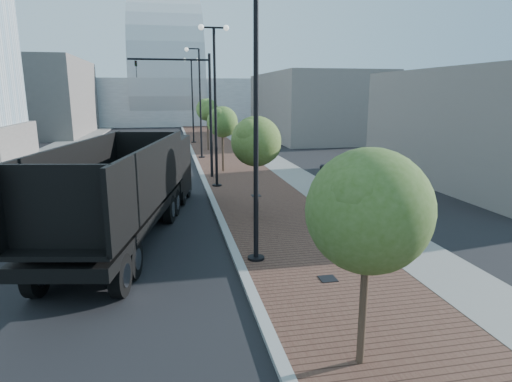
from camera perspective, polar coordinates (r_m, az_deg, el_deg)
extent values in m
cube|color=#4C2D23|center=(44.09, -3.97, 5.58)|extent=(7.00, 140.00, 0.12)
cube|color=slate|center=(44.51, -0.50, 5.68)|extent=(2.40, 140.00, 0.13)
cube|color=gray|center=(43.78, -8.54, 5.43)|extent=(0.30, 140.00, 0.14)
cube|color=slate|center=(45.08, -25.32, 4.54)|extent=(4.00, 140.00, 0.12)
cube|color=black|center=(22.83, -12.60, 3.25)|extent=(3.31, 3.40, 2.91)
cube|color=black|center=(24.44, -11.75, 1.64)|extent=(2.74, 1.07, 1.46)
cube|color=black|center=(21.52, -13.34, 0.68)|extent=(2.92, 1.42, 0.56)
cube|color=black|center=(16.37, -17.65, -3.37)|extent=(4.63, 10.62, 0.39)
cube|color=black|center=(16.26, -17.76, -1.85)|extent=(4.74, 10.64, 0.13)
cube|color=black|center=(16.51, -22.65, 1.96)|extent=(2.13, 10.13, 2.24)
cube|color=black|center=(15.65, -13.14, 2.08)|extent=(2.13, 10.13, 2.24)
cube|color=black|center=(11.89, -24.60, -2.11)|extent=(2.77, 0.67, 2.24)
cube|color=black|center=(20.34, -14.18, 4.43)|extent=(2.77, 0.67, 2.24)
cylinder|color=black|center=(22.78, -15.65, -0.24)|extent=(0.57, 1.27, 1.23)
cylinder|color=silver|center=(22.78, -15.65, -0.24)|extent=(0.50, 0.73, 0.67)
cylinder|color=black|center=(22.27, -9.81, -0.24)|extent=(0.57, 1.27, 1.23)
cylinder|color=silver|center=(22.27, -9.81, -0.24)|extent=(0.50, 0.73, 0.67)
cylinder|color=black|center=(24.29, -14.66, 0.61)|extent=(0.57, 1.27, 1.23)
cylinder|color=silver|center=(24.29, -14.66, 0.61)|extent=(0.50, 0.73, 0.67)
cylinder|color=black|center=(23.81, -9.18, 0.63)|extent=(0.57, 1.27, 1.23)
cylinder|color=silver|center=(23.81, -9.18, 0.63)|extent=(0.50, 0.73, 0.67)
cylinder|color=black|center=(13.67, -27.05, -9.89)|extent=(0.57, 1.27, 1.23)
cylinder|color=silver|center=(13.67, -27.05, -9.89)|extent=(0.50, 0.73, 0.67)
cylinder|color=black|center=(12.79, -17.46, -10.57)|extent=(0.57, 1.27, 1.23)
cylinder|color=silver|center=(12.79, -17.46, -10.57)|extent=(0.50, 0.73, 0.67)
cylinder|color=black|center=(14.67, -24.96, -8.16)|extent=(0.57, 1.27, 1.23)
cylinder|color=silver|center=(14.67, -24.96, -8.16)|extent=(0.50, 0.73, 0.67)
cylinder|color=black|center=(13.85, -16.00, -8.64)|extent=(0.57, 1.27, 1.23)
cylinder|color=silver|center=(13.85, -16.00, -8.64)|extent=(0.50, 0.73, 0.67)
cylinder|color=black|center=(19.81, -18.06, -2.32)|extent=(0.57, 1.27, 1.23)
cylinder|color=silver|center=(19.81, -18.06, -2.32)|extent=(0.50, 0.73, 0.67)
cylinder|color=black|center=(19.22, -11.38, -2.38)|extent=(0.57, 1.27, 1.23)
cylinder|color=silver|center=(19.22, -11.38, -2.38)|extent=(0.50, 0.73, 0.67)
cylinder|color=black|center=(20.92, -17.08, -1.47)|extent=(0.57, 1.27, 1.23)
cylinder|color=silver|center=(20.92, -17.08, -1.47)|extent=(0.50, 0.73, 0.67)
cylinder|color=black|center=(20.36, -10.73, -1.50)|extent=(0.57, 1.27, 1.23)
cylinder|color=silver|center=(20.36, -10.73, -1.50)|extent=(0.50, 0.73, 0.67)
imported|color=white|center=(25.15, -14.99, 1.12)|extent=(1.54, 4.09, 1.33)
imported|color=black|center=(40.85, -17.72, 5.41)|extent=(3.99, 5.90, 1.50)
imported|color=black|center=(41.86, -14.19, 5.83)|extent=(2.80, 5.59, 1.56)
imported|color=black|center=(23.53, 8.61, 1.28)|extent=(0.79, 0.66, 1.85)
cylinder|color=black|center=(14.70, 0.00, -9.02)|extent=(0.56, 0.56, 0.20)
cylinder|color=black|center=(13.68, 0.00, 8.85)|extent=(0.16, 0.16, 9.00)
cylinder|color=black|center=(26.10, -5.17, 0.65)|extent=(0.56, 0.56, 0.20)
cylinder|color=black|center=(25.54, -5.38, 10.61)|extent=(0.16, 0.16, 9.00)
cylinder|color=black|center=(25.77, -5.60, 20.66)|extent=(1.40, 0.10, 0.10)
sphere|color=silver|center=(25.71, -7.26, 20.64)|extent=(0.32, 0.32, 0.32)
sphere|color=silver|center=(25.86, -3.95, 20.66)|extent=(0.32, 0.32, 0.32)
cylinder|color=black|center=(37.88, -7.16, 4.39)|extent=(0.56, 0.56, 0.20)
cylinder|color=black|center=(37.49, -7.35, 11.24)|extent=(0.16, 0.16, 9.00)
cylinder|color=black|center=(37.62, -8.35, 18.08)|extent=(1.00, 0.10, 0.10)
sphere|color=silver|center=(37.59, -9.15, 17.95)|extent=(0.32, 0.32, 0.32)
cylinder|color=black|center=(49.76, -8.20, 6.34)|extent=(0.56, 0.56, 0.20)
cylinder|color=black|center=(49.47, -8.37, 11.55)|extent=(0.16, 0.16, 9.00)
cylinder|color=black|center=(49.59, -8.55, 16.76)|extent=(1.40, 0.10, 0.10)
sphere|color=silver|center=(49.55, -9.39, 16.73)|extent=(0.32, 0.32, 0.32)
sphere|color=silver|center=(49.63, -7.70, 16.78)|extent=(0.32, 0.32, 0.32)
cylinder|color=black|center=(28.55, -5.99, 9.58)|extent=(0.18, 0.18, 8.00)
cylinder|color=black|center=(28.46, -11.40, 16.65)|extent=(5.00, 0.12, 0.12)
imported|color=black|center=(28.48, -15.52, 15.23)|extent=(0.16, 0.20, 1.00)
cylinder|color=#382619|center=(9.16, 14.00, -13.43)|extent=(0.16, 0.16, 3.14)
sphere|color=#39541D|center=(8.54, 14.65, -2.54)|extent=(2.43, 2.43, 2.43)
sphere|color=#39541D|center=(9.03, 16.03, -3.27)|extent=(1.70, 1.70, 1.70)
sphere|color=#39541D|center=(8.07, 13.77, -1.07)|extent=(1.46, 1.46, 1.46)
cylinder|color=#382619|center=(19.15, 0.00, 0.98)|extent=(0.16, 0.16, 3.28)
sphere|color=#466021|center=(18.86, 0.00, 6.57)|extent=(2.19, 2.19, 2.19)
sphere|color=#466021|center=(19.26, 1.00, 5.99)|extent=(1.53, 1.53, 1.53)
sphere|color=#466021|center=(18.48, -0.74, 7.46)|extent=(1.31, 1.31, 1.31)
cylinder|color=#382619|center=(30.85, -4.39, 5.52)|extent=(0.16, 0.16, 3.36)
sphere|color=#406322|center=(30.67, -4.45, 9.08)|extent=(2.16, 2.16, 2.16)
sphere|color=#406322|center=(31.03, -3.77, 8.69)|extent=(1.51, 1.51, 1.51)
sphere|color=#406322|center=(30.32, -4.97, 9.66)|extent=(1.30, 1.30, 1.30)
cylinder|color=#382619|center=(42.70, -6.38, 7.74)|extent=(0.16, 0.16, 3.75)
sphere|color=#3D6121|center=(42.57, -6.45, 10.62)|extent=(2.14, 2.14, 2.14)
sphere|color=#3D6121|center=(42.92, -5.94, 10.29)|extent=(1.50, 1.50, 1.50)
sphere|color=#3D6121|center=(42.24, -6.84, 11.10)|extent=(1.29, 1.29, 1.29)
cube|color=#9BA1A5|center=(88.40, -11.49, 11.51)|extent=(50.00, 28.00, 8.00)
cube|color=#655F5B|center=(65.87, -27.63, 10.87)|extent=(14.00, 20.00, 10.00)
cube|color=slate|center=(56.38, 7.54, 11.08)|extent=(12.00, 22.00, 8.00)
cube|color=slate|center=(30.89, 29.53, 7.32)|extent=(10.00, 16.00, 7.00)
cube|color=black|center=(13.38, 9.46, -11.33)|extent=(0.50, 0.50, 0.02)
cube|color=black|center=(23.46, 0.00, -0.60)|extent=(0.50, 0.50, 0.02)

